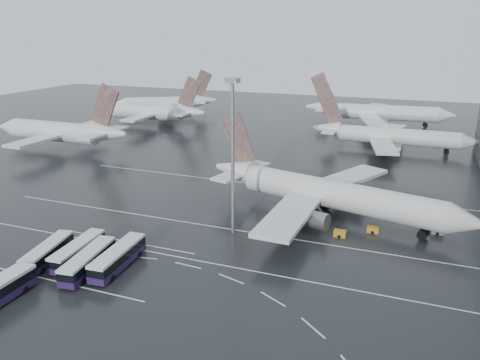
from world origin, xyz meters
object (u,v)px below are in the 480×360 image
(jet_remote_west, at_px, (62,132))
(gse_cart_belly_b, at_px, (436,228))
(airliner_gate_c, at_px, (375,113))
(gse_cart_belly_c, at_px, (340,233))
(airliner_main, at_px, (326,193))
(bus_row_near_d, at_px, (118,257))
(gse_cart_belly_d, at_px, (438,231))
(jet_remote_mid, at_px, (154,113))
(airliner_gate_b, at_px, (389,136))
(bus_row_near_c, at_px, (88,261))
(gse_cart_belly_a, at_px, (373,229))
(bus_row_near_a, at_px, (48,252))
(jet_remote_far, at_px, (167,103))
(bus_row_near_b, at_px, (78,251))
(floodlight_mast, at_px, (233,139))

(jet_remote_west, xyz_separation_m, gse_cart_belly_b, (111.55, -25.54, -5.09))
(airliner_gate_c, distance_m, gse_cart_belly_c, 112.64)
(airliner_main, relative_size, bus_row_near_d, 4.26)
(airliner_main, distance_m, gse_cart_belly_b, 21.98)
(gse_cart_belly_d, bearing_deg, jet_remote_mid, 145.51)
(gse_cart_belly_b, bearing_deg, airliner_gate_c, 102.13)
(jet_remote_mid, distance_m, gse_cart_belly_d, 128.04)
(airliner_gate_b, relative_size, jet_remote_west, 1.02)
(bus_row_near_c, bearing_deg, jet_remote_mid, 18.51)
(jet_remote_west, xyz_separation_m, bus_row_near_d, (63.15, -60.06, -3.85))
(gse_cart_belly_a, bearing_deg, bus_row_near_a, -147.37)
(jet_remote_mid, bearing_deg, gse_cart_belly_c, 135.85)
(gse_cart_belly_c, bearing_deg, gse_cart_belly_d, 24.94)
(airliner_main, distance_m, jet_remote_mid, 109.86)
(jet_remote_mid, distance_m, jet_remote_far, 24.34)
(jet_remote_west, height_order, bus_row_near_b, jet_remote_west)
(airliner_main, height_order, gse_cart_belly_a, airliner_main)
(gse_cart_belly_d, bearing_deg, bus_row_near_a, -149.82)
(jet_remote_far, bearing_deg, bus_row_near_c, 86.16)
(jet_remote_mid, xyz_separation_m, gse_cart_belly_d, (105.47, -72.45, -4.62))
(floodlight_mast, bearing_deg, airliner_gate_b, 73.78)
(bus_row_near_a, bearing_deg, jet_remote_far, 10.95)
(airliner_gate_b, xyz_separation_m, bus_row_near_a, (-46.95, -99.69, -2.80))
(floodlight_mast, bearing_deg, gse_cart_belly_a, 20.82)
(airliner_main, xyz_separation_m, airliner_gate_c, (-0.56, 103.28, 0.24))
(airliner_gate_c, bearing_deg, gse_cart_belly_d, -82.63)
(bus_row_near_a, height_order, bus_row_near_b, bus_row_near_b)
(bus_row_near_a, relative_size, floodlight_mast, 0.43)
(gse_cart_belly_a, bearing_deg, jet_remote_mid, 140.94)
(airliner_gate_b, xyz_separation_m, gse_cart_belly_c, (-3.15, -72.23, -3.83))
(airliner_gate_b, distance_m, bus_row_near_b, 106.45)
(jet_remote_west, distance_m, gse_cart_belly_a, 105.13)
(airliner_gate_c, xyz_separation_m, jet_remote_far, (-90.34, -8.80, 0.03))
(bus_row_near_d, bearing_deg, airliner_gate_c, -15.03)
(airliner_gate_c, distance_m, jet_remote_far, 90.77)
(bus_row_near_b, bearing_deg, jet_remote_far, 18.85)
(bus_row_near_d, height_order, gse_cart_belly_a, bus_row_near_d)
(bus_row_near_a, xyz_separation_m, bus_row_near_d, (12.18, 2.50, 0.15))
(floodlight_mast, bearing_deg, bus_row_near_b, -135.07)
(floodlight_mast, height_order, gse_cart_belly_b, floodlight_mast)
(jet_remote_west, xyz_separation_m, jet_remote_mid, (6.40, 45.31, -0.43))
(jet_remote_west, xyz_separation_m, gse_cart_belly_a, (100.35, -30.93, -5.05))
(airliner_main, xyz_separation_m, jet_remote_mid, (-83.61, 71.26, 0.29))
(airliner_gate_b, distance_m, bus_row_near_c, 107.11)
(gse_cart_belly_d, bearing_deg, bus_row_near_b, -149.53)
(bus_row_near_c, height_order, gse_cart_belly_a, bus_row_near_c)
(airliner_gate_b, relative_size, jet_remote_far, 1.18)
(bus_row_near_b, bearing_deg, jet_remote_mid, 20.13)
(jet_remote_mid, bearing_deg, airliner_gate_b, 173.05)
(bus_row_near_c, distance_m, gse_cart_belly_a, 51.91)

